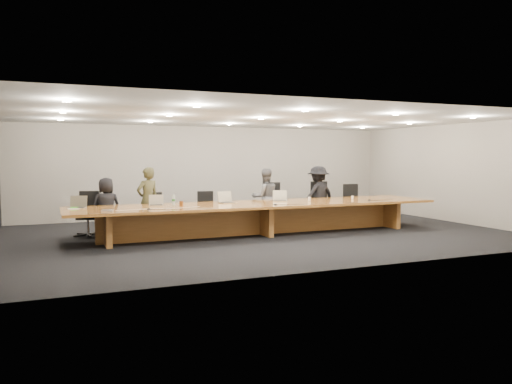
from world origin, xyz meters
TOP-DOWN VIEW (x-y plane):
  - ground at (0.00, 0.00)m, footprint 12.00×12.00m
  - back_wall at (0.00, 4.00)m, footprint 12.00×0.02m
  - conference_table at (0.00, 0.00)m, footprint 9.00×1.80m
  - chair_far_left at (-3.88, 1.24)m, footprint 0.67×0.67m
  - chair_left at (-2.25, 1.29)m, footprint 0.59×0.59m
  - chair_mid_left at (-0.98, 1.32)m, footprint 0.61×0.61m
  - chair_mid_right at (1.02, 1.28)m, footprint 0.68×0.68m
  - chair_right at (2.42, 1.23)m, footprint 0.66×0.66m
  - chair_far_right at (3.45, 1.18)m, footprint 0.61×0.61m
  - person_a at (-3.47, 1.12)m, footprint 0.74×0.54m
  - person_b at (-2.49, 1.20)m, footprint 0.69×0.57m
  - person_c at (0.67, 1.26)m, footprint 0.81×0.66m
  - person_d at (2.25, 1.16)m, footprint 1.14×0.79m
  - laptop_a at (-4.16, 0.37)m, footprint 0.43×0.37m
  - laptop_b at (-2.46, 0.33)m, footprint 0.37×0.30m
  - laptop_c at (-0.73, 0.33)m, footprint 0.42×0.34m
  - laptop_d at (0.67, 0.33)m, footprint 0.42×0.37m
  - water_bottle at (-2.06, 0.30)m, footprint 0.09×0.09m
  - amber_mug at (-1.93, 0.09)m, footprint 0.10×0.10m
  - paper_cup_near at (1.41, 0.16)m, footprint 0.08×0.08m
  - paper_cup_far at (2.73, 0.19)m, footprint 0.07×0.07m
  - notepad at (-4.22, 0.31)m, footprint 0.26×0.21m
  - lime_gadget at (-4.21, 0.31)m, footprint 0.15×0.09m
  - av_box at (-3.62, -0.48)m, footprint 0.26×0.22m
  - mic_left at (-2.77, -0.49)m, footprint 0.12×0.12m
  - mic_center at (0.14, -0.52)m, footprint 0.13×0.13m
  - mic_right at (2.86, -0.39)m, footprint 0.14×0.14m

SIDE VIEW (x-z plane):
  - ground at x=0.00m, z-range 0.00..0.00m
  - chair_mid_left at x=-0.98m, z-range 0.00..0.99m
  - chair_left at x=-2.25m, z-range 0.00..1.00m
  - conference_table at x=0.00m, z-range 0.15..0.90m
  - chair_far_left at x=-3.88m, z-range 0.00..1.08m
  - chair_far_right at x=3.45m, z-range 0.00..1.10m
  - chair_mid_right at x=1.02m, z-range 0.00..1.19m
  - chair_right at x=2.42m, z-range 0.00..1.19m
  - person_a at x=-3.47m, z-range 0.00..1.38m
  - notepad at x=-4.22m, z-range 0.75..0.77m
  - mic_right at x=2.86m, z-range 0.75..0.78m
  - mic_center at x=0.14m, z-range 0.75..0.78m
  - mic_left at x=-2.77m, z-range 0.75..0.78m
  - av_box at x=-3.62m, z-range 0.75..0.78m
  - person_c at x=0.67m, z-range 0.00..1.55m
  - lime_gadget at x=-4.21m, z-range 0.77..0.79m
  - paper_cup_far at x=2.73m, z-range 0.75..0.83m
  - paper_cup_near at x=1.41m, z-range 0.75..0.84m
  - person_d at x=2.25m, z-range 0.00..1.61m
  - amber_mug at x=-1.93m, z-range 0.75..0.86m
  - person_b at x=-2.49m, z-range 0.00..1.62m
  - water_bottle at x=-2.06m, z-range 0.75..0.99m
  - laptop_b at x=-2.46m, z-range 0.75..1.01m
  - laptop_d at x=0.67m, z-range 0.75..1.03m
  - laptop_a at x=-4.16m, z-range 0.75..1.03m
  - laptop_c at x=-0.73m, z-range 0.75..1.04m
  - back_wall at x=0.00m, z-range 0.00..2.80m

